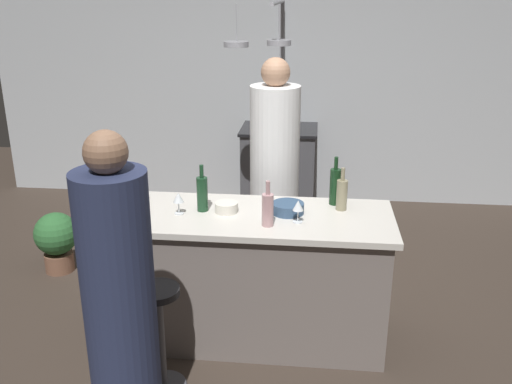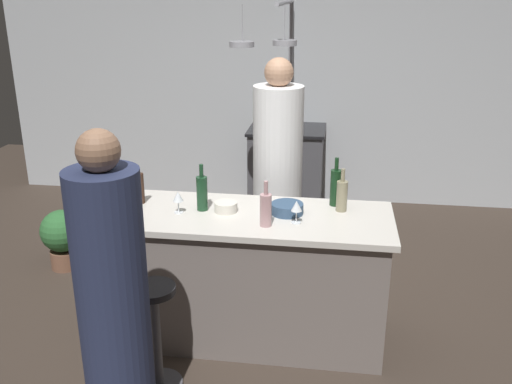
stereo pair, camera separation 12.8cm
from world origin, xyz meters
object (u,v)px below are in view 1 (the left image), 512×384
object	(u,v)px
bar_stool_left	(160,335)
wine_bottle_white	(342,194)
guest_left	(120,309)
wine_bottle_rose	(268,209)
chef	(274,183)
wine_glass_near_left_guest	(178,198)
mixing_bowl_ceramic	(226,207)
wine_bottle_red	(335,186)
stove_range	(279,168)
pepper_mill	(140,190)
mixing_bowl_blue	(288,208)
potted_plant	(57,238)
wine_bottle_green	(202,193)
wine_glass_near_right_guest	(298,207)

from	to	relation	value
bar_stool_left	wine_bottle_white	bearing A→B (deg)	36.36
guest_left	wine_bottle_rose	bearing A→B (deg)	52.18
chef	wine_glass_near_left_guest	size ratio (longest dim) A/B	12.34
mixing_bowl_ceramic	bar_stool_left	bearing A→B (deg)	-115.01
wine_bottle_red	stove_range	bearing A→B (deg)	103.29
bar_stool_left	pepper_mill	distance (m)	1.00
wine_bottle_white	mixing_bowl_blue	xyz separation A→B (m)	(-0.35, -0.10, -0.07)
mixing_bowl_ceramic	mixing_bowl_blue	bearing A→B (deg)	3.36
stove_range	potted_plant	xyz separation A→B (m)	(-1.75, -1.68, -0.15)
potted_plant	wine_bottle_green	bearing A→B (deg)	-27.53
bar_stool_left	mixing_bowl_ceramic	bearing A→B (deg)	64.99
wine_bottle_white	wine_bottle_rose	bearing A→B (deg)	-145.36
pepper_mill	potted_plant	bearing A→B (deg)	145.40
wine_bottle_red	mixing_bowl_ceramic	size ratio (longest dim) A/B	2.22
wine_glass_near_right_guest	wine_glass_near_left_guest	world-z (taller)	same
stove_range	bar_stool_left	world-z (taller)	stove_range
stove_range	mixing_bowl_blue	size ratio (longest dim) A/B	4.28
bar_stool_left	wine_bottle_white	size ratio (longest dim) A/B	2.37
pepper_mill	wine_glass_near_right_guest	xyz separation A→B (m)	(1.06, -0.20, 0.00)
wine_bottle_red	pepper_mill	bearing A→B (deg)	-173.53
wine_bottle_white	wine_glass_near_left_guest	world-z (taller)	wine_bottle_white
wine_bottle_rose	wine_glass_near_right_guest	distance (m)	0.19
chef	potted_plant	xyz separation A→B (m)	(-1.82, -0.06, -0.54)
wine_bottle_green	wine_glass_near_right_guest	xyz separation A→B (m)	(0.63, -0.13, -0.02)
guest_left	wine_bottle_rose	xyz separation A→B (m)	(0.66, 0.84, 0.23)
stove_range	wine_glass_near_left_guest	world-z (taller)	wine_glass_near_left_guest
mixing_bowl_blue	mixing_bowl_ceramic	world-z (taller)	mixing_bowl_blue
wine_glass_near_right_guest	mixing_bowl_blue	size ratio (longest dim) A/B	0.70
potted_plant	mixing_bowl_ceramic	world-z (taller)	mixing_bowl_ceramic
wine_bottle_green	chef	bearing A→B (deg)	62.66
pepper_mill	guest_left	bearing A→B (deg)	-78.44
wine_bottle_white	wine_bottle_green	xyz separation A→B (m)	(-0.90, -0.11, 0.01)
stove_range	wine_bottle_green	size ratio (longest dim) A/B	2.85
wine_glass_near_left_guest	potted_plant	bearing A→B (deg)	147.53
wine_bottle_green	wine_bottle_red	world-z (taller)	wine_bottle_red
wine_glass_near_left_guest	wine_bottle_white	bearing A→B (deg)	10.18
guest_left	wine_bottle_white	size ratio (longest dim) A/B	5.89
wine_glass_near_left_guest	chef	bearing A→B (deg)	57.51
potted_plant	wine_glass_near_right_guest	xyz separation A→B (m)	(2.04, -0.87, 0.71)
chef	potted_plant	bearing A→B (deg)	-178.18
bar_stool_left	pepper_mill	xyz separation A→B (m)	(-0.30, 0.72, 0.63)
mixing_bowl_ceramic	wine_bottle_white	bearing A→B (deg)	9.44
mixing_bowl_ceramic	wine_glass_near_left_guest	bearing A→B (deg)	-168.00
wine_bottle_white	stove_range	bearing A→B (deg)	103.75
wine_bottle_white	wine_glass_near_left_guest	xyz separation A→B (m)	(-1.04, -0.19, -0.00)
wine_bottle_rose	mixing_bowl_blue	xyz separation A→B (m)	(0.11, 0.22, -0.07)
chef	wine_glass_near_left_guest	distance (m)	1.04
guest_left	mixing_bowl_ceramic	size ratio (longest dim) A/B	11.36
stove_range	chef	bearing A→B (deg)	-87.46
potted_plant	chef	bearing A→B (deg)	1.82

